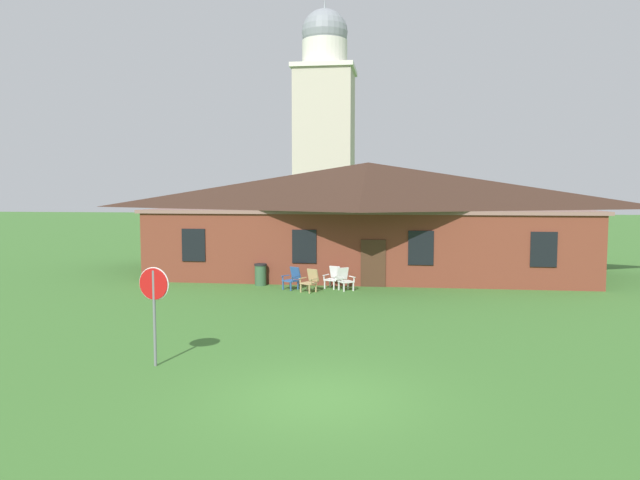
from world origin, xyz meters
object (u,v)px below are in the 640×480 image
lawn_chair_by_porch (293,278)px  trash_bin (261,274)px  lawn_chair_near_door (310,280)px  lawn_chair_middle (345,279)px  stop_sign (154,296)px  lawn_chair_left_end (333,277)px

lawn_chair_by_porch → trash_bin: (-1.61, 0.85, -0.00)m
lawn_chair_by_porch → lawn_chair_near_door: size_ratio=1.00×
lawn_chair_middle → trash_bin: (-3.86, 0.79, -0.00)m
stop_sign → lawn_chair_left_end: stop_sign is taller
lawn_chair_middle → lawn_chair_by_porch: bearing=-178.5°
lawn_chair_middle → stop_sign: bearing=-107.2°
lawn_chair_by_porch → lawn_chair_middle: 2.25m
lawn_chair_left_end → lawn_chair_near_door: bearing=-128.3°
lawn_chair_middle → lawn_chair_left_end: bearing=139.4°
stop_sign → lawn_chair_left_end: (3.02, 11.97, -1.22)m
lawn_chair_by_porch → lawn_chair_near_door: 1.03m
lawn_chair_middle → trash_bin: trash_bin is taller
stop_sign → lawn_chair_by_porch: size_ratio=2.52×
trash_bin → stop_sign: bearing=-88.6°
lawn_chair_by_porch → lawn_chair_near_door: bearing=-33.4°
stop_sign → lawn_chair_near_door: bearing=78.7°
stop_sign → lawn_chair_by_porch: bearing=83.5°
lawn_chair_by_porch → lawn_chair_left_end: (1.71, 0.52, 0.00)m
lawn_chair_left_end → lawn_chair_middle: same height
lawn_chair_middle → trash_bin: size_ratio=0.98×
lawn_chair_by_porch → lawn_chair_left_end: 1.79m
lawn_chair_near_door → lawn_chair_middle: same height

